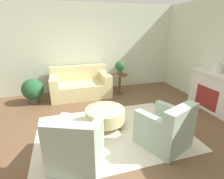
{
  "coord_description": "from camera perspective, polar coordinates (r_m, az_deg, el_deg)",
  "views": [
    {
      "loc": [
        -0.91,
        -3.01,
        2.1
      ],
      "look_at": [
        0.15,
        0.55,
        0.75
      ],
      "focal_mm": 28.0,
      "sensor_mm": 36.0,
      "label": 1
    }
  ],
  "objects": [
    {
      "name": "ground_plane",
      "position": [
        3.78,
        0.2,
        -13.77
      ],
      "size": [
        16.0,
        16.0,
        0.0
      ],
      "primitive_type": "plane",
      "color": "brown"
    },
    {
      "name": "wall_back",
      "position": [
        6.0,
        -7.93,
        13.08
      ],
      "size": [
        9.64,
        0.12,
        2.8
      ],
      "color": "beige",
      "rests_on": "ground_plane"
    },
    {
      "name": "rug",
      "position": [
        3.78,
        0.2,
        -13.7
      ],
      "size": [
        3.08,
        2.18,
        0.01
      ],
      "color": "beige",
      "rests_on": "ground_plane"
    },
    {
      "name": "couch",
      "position": [
        5.62,
        -10.21,
        1.26
      ],
      "size": [
        1.8,
        0.98,
        0.9
      ],
      "color": "beige",
      "rests_on": "ground_plane"
    },
    {
      "name": "armchair_left",
      "position": [
        2.92,
        -11.66,
        -17.47
      ],
      "size": [
        1.0,
        1.03,
        0.86
      ],
      "color": "#9EB29E",
      "rests_on": "rug"
    },
    {
      "name": "armchair_right",
      "position": [
        3.38,
        17.13,
        -12.32
      ],
      "size": [
        1.0,
        1.03,
        0.86
      ],
      "color": "#9EB29E",
      "rests_on": "rug"
    },
    {
      "name": "ottoman_table",
      "position": [
        3.87,
        -2.27,
        -8.28
      ],
      "size": [
        0.86,
        0.86,
        0.4
      ],
      "color": "beige",
      "rests_on": "rug"
    },
    {
      "name": "side_table",
      "position": [
        5.66,
        2.53,
        2.87
      ],
      "size": [
        0.48,
        0.48,
        0.65
      ],
      "color": "brown",
      "rests_on": "ground_plane"
    },
    {
      "name": "fireplace",
      "position": [
        5.22,
        30.06,
        -0.35
      ],
      "size": [
        0.44,
        1.38,
        1.0
      ],
      "color": "silver",
      "rests_on": "ground_plane"
    },
    {
      "name": "vase_mantel_near",
      "position": [
        5.06,
        31.1,
        5.99
      ],
      "size": [
        0.2,
        0.2,
        0.3
      ],
      "color": "silver",
      "rests_on": "fireplace"
    },
    {
      "name": "potted_plant_on_side_table",
      "position": [
        5.54,
        2.6,
        7.5
      ],
      "size": [
        0.31,
        0.31,
        0.43
      ],
      "color": "#4C4742",
      "rests_on": "side_table"
    },
    {
      "name": "potted_plant_floor",
      "position": [
        5.44,
        -24.44,
        -0.12
      ],
      "size": [
        0.6,
        0.6,
        0.71
      ],
      "color": "#4C4742",
      "rests_on": "ground_plane"
    }
  ]
}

